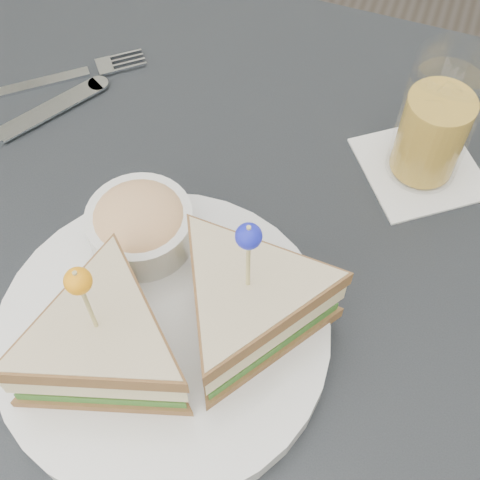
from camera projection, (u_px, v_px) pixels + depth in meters
name	position (u px, v px, depth m)	size (l,w,h in m)	color
ground_plane	(233.00, 479.00, 1.23)	(3.50, 3.50, 0.00)	#3F3833
table	(227.00, 314.00, 0.66)	(0.80, 0.80, 0.75)	black
plate_meal	(169.00, 316.00, 0.53)	(0.34, 0.33, 0.16)	white
cutlery_fork	(73.00, 75.00, 0.74)	(0.15, 0.13, 0.01)	silver
cutlery_knife	(8.00, 132.00, 0.69)	(0.13, 0.20, 0.01)	silver
drink_set	(435.00, 125.00, 0.61)	(0.15, 0.15, 0.14)	white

